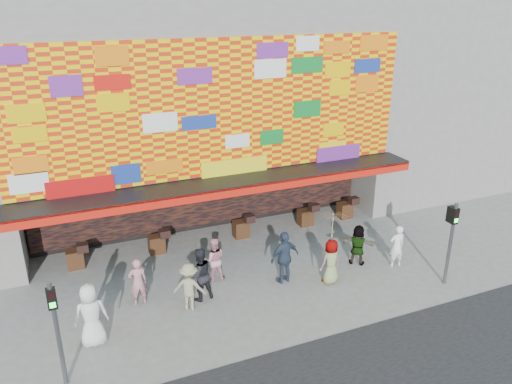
# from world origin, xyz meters

# --- Properties ---
(ground) EXTENTS (90.00, 90.00, 0.00)m
(ground) POSITION_xyz_m (0.00, 0.00, 0.00)
(ground) COLOR slate
(ground) RESTS_ON ground
(shop_building) EXTENTS (15.20, 9.40, 10.00)m
(shop_building) POSITION_xyz_m (0.00, 8.18, 5.23)
(shop_building) COLOR gray
(shop_building) RESTS_ON ground
(neighbor_right) EXTENTS (11.00, 8.00, 12.00)m
(neighbor_right) POSITION_xyz_m (13.00, 8.00, 6.00)
(neighbor_right) COLOR gray
(neighbor_right) RESTS_ON ground
(signal_left) EXTENTS (0.22, 0.20, 3.00)m
(signal_left) POSITION_xyz_m (-6.20, -1.50, 1.86)
(signal_left) COLOR #59595B
(signal_left) RESTS_ON ground
(signal_right) EXTENTS (0.22, 0.20, 3.00)m
(signal_right) POSITION_xyz_m (6.20, -1.50, 1.86)
(signal_right) COLOR #59595B
(signal_right) RESTS_ON ground
(ped_a) EXTENTS (0.94, 0.62, 1.91)m
(ped_a) POSITION_xyz_m (-5.34, -0.13, 0.95)
(ped_a) COLOR white
(ped_a) RESTS_ON ground
(ped_b) EXTENTS (0.59, 0.39, 1.61)m
(ped_b) POSITION_xyz_m (-3.77, 1.37, 0.81)
(ped_b) COLOR #BA787F
(ped_b) RESTS_ON ground
(ped_c) EXTENTS (0.99, 0.83, 1.83)m
(ped_c) POSITION_xyz_m (-1.88, 0.87, 0.91)
(ped_c) COLOR black
(ped_c) RESTS_ON ground
(ped_d) EXTENTS (1.18, 1.00, 1.59)m
(ped_d) POSITION_xyz_m (-2.34, 0.46, 0.79)
(ped_d) COLOR gray
(ped_d) RESTS_ON ground
(ped_e) EXTENTS (1.18, 0.66, 1.91)m
(ped_e) POSITION_xyz_m (1.12, 0.75, 0.96)
(ped_e) COLOR #2E3B51
(ped_e) RESTS_ON ground
(ped_f) EXTENTS (1.40, 1.26, 1.54)m
(ped_f) POSITION_xyz_m (4.16, 0.85, 0.77)
(ped_f) COLOR gray
(ped_f) RESTS_ON ground
(ped_g) EXTENTS (0.87, 0.64, 1.62)m
(ped_g) POSITION_xyz_m (2.56, 0.10, 0.81)
(ped_g) COLOR gray
(ped_g) RESTS_ON ground
(ped_h) EXTENTS (0.62, 0.44, 1.61)m
(ped_h) POSITION_xyz_m (5.38, 0.16, 0.81)
(ped_h) COLOR white
(ped_h) RESTS_ON ground
(ped_i) EXTENTS (0.88, 0.74, 1.59)m
(ped_i) POSITION_xyz_m (-1.08, 1.82, 0.80)
(ped_i) COLOR pink
(ped_i) RESTS_ON ground
(parasol) EXTENTS (1.18, 1.19, 1.88)m
(parasol) POSITION_xyz_m (2.56, 0.10, 2.17)
(parasol) COLOR #FFD8A0
(parasol) RESTS_ON ground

